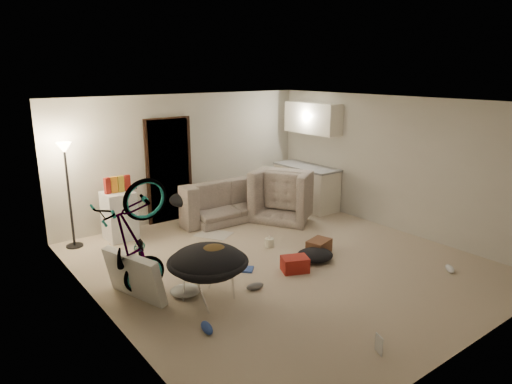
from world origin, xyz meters
TOP-DOWN VIEW (x-y plane):
  - floor at (0.00, 0.00)m, footprint 5.50×6.00m
  - ceiling at (0.00, 0.00)m, footprint 5.50×6.00m
  - wall_back at (0.00, 3.01)m, footprint 5.50×0.02m
  - wall_front at (0.00, -3.01)m, footprint 5.50×0.02m
  - wall_left at (-2.76, 0.00)m, footprint 0.02×6.00m
  - wall_right at (2.76, 0.00)m, footprint 0.02×6.00m
  - doorway at (-0.40, 2.97)m, footprint 0.85×0.10m
  - door_trim at (-0.40, 2.94)m, footprint 0.97×0.04m
  - floor_lamp at (-2.40, 2.65)m, footprint 0.28×0.28m
  - kitchen_counter at (2.43, 2.00)m, footprint 0.60×1.50m
  - counter_top at (2.43, 2.00)m, footprint 0.64×1.54m
  - kitchen_uppers at (2.56, 2.00)m, footprint 0.38×1.40m
  - sofa at (0.58, 2.45)m, footprint 2.15×0.90m
  - armchair at (1.65, 1.72)m, footprint 1.46×1.52m
  - bicycle at (-2.30, 0.21)m, footprint 1.71×0.78m
  - book_asset at (-0.73, -2.55)m, footprint 0.25×0.22m
  - mini_fridge at (-1.61, 2.55)m, footprint 0.52×0.52m
  - snack_box_0 at (-1.78, 2.55)m, footprint 0.11×0.09m
  - snack_box_1 at (-1.66, 2.55)m, footprint 0.11×0.08m
  - snack_box_2 at (-1.54, 2.55)m, footprint 0.10×0.08m
  - snack_box_3 at (-1.42, 2.55)m, footprint 0.11×0.08m
  - saucer_chair at (-1.55, -0.37)m, footprint 1.06×1.06m
  - hoodie at (-1.50, -0.40)m, footprint 0.57×0.51m
  - sofa_drape at (-0.37, 2.45)m, footprint 0.60×0.51m
  - tv_box at (-2.30, 0.25)m, footprint 0.53×1.01m
  - drink_case_a at (0.76, -0.10)m, footprint 0.46×0.39m
  - drink_case_b at (-0.04, -0.39)m, footprint 0.47×0.42m
  - juicer at (0.26, 0.60)m, footprint 0.16×0.16m
  - newspaper at (-0.17, 1.71)m, footprint 0.71×0.77m
  - book_blue at (-0.63, 0.11)m, footprint 0.36×0.36m
  - book_white at (-0.77, 1.07)m, footprint 0.29×0.33m
  - shoe_0 at (0.48, 2.55)m, footprint 0.27×0.19m
  - shoe_1 at (-1.21, 1.08)m, footprint 0.25×0.23m
  - shoe_2 at (-1.96, -1.01)m, footprint 0.17×0.29m
  - shoe_3 at (-0.88, -0.50)m, footprint 0.28×0.16m
  - shoe_4 at (1.82, -1.82)m, footprint 0.24×0.26m
  - clothes_lump_a at (0.48, -0.29)m, footprint 0.73×0.68m
  - clothes_lump_c at (-1.72, -0.06)m, footprint 0.53×0.51m

SIDE VIEW (x-z plane):
  - floor at x=0.00m, z-range -0.02..0.00m
  - newspaper at x=-0.17m, z-range 0.00..0.01m
  - book_asset at x=-0.73m, z-range 0.00..0.02m
  - book_white at x=-0.77m, z-range 0.00..0.03m
  - book_blue at x=-0.63m, z-range 0.00..0.03m
  - shoe_1 at x=-1.21m, z-range 0.00..0.09m
  - shoe_0 at x=0.48m, z-range 0.00..0.09m
  - shoe_4 at x=1.82m, z-range 0.00..0.09m
  - shoe_3 at x=-0.88m, z-range 0.00..0.10m
  - shoe_2 at x=-1.96m, z-range 0.00..0.10m
  - clothes_lump_c at x=-1.72m, z-range 0.00..0.13m
  - juicer at x=0.26m, z-range -0.02..0.20m
  - clothes_lump_a at x=0.48m, z-range 0.00..0.19m
  - drink_case_b at x=-0.04m, z-range 0.00..0.23m
  - drink_case_a at x=0.76m, z-range 0.00..0.23m
  - sofa at x=0.58m, z-range 0.00..0.62m
  - tv_box at x=-2.30m, z-range -0.01..0.65m
  - armchair at x=1.65m, z-range 0.00..0.76m
  - mini_fridge at x=-1.61m, z-range 0.00..0.86m
  - kitchen_counter at x=2.43m, z-range 0.00..0.88m
  - bicycle at x=-2.30m, z-range -0.04..0.93m
  - saucer_chair at x=-1.55m, z-range 0.07..0.82m
  - sofa_drape at x=-0.37m, z-range 0.40..0.68m
  - hoodie at x=-1.50m, z-range 0.55..0.77m
  - counter_top at x=2.43m, z-range 0.88..0.92m
  - snack_box_0 at x=-1.78m, z-range 0.85..1.15m
  - snack_box_1 at x=-1.66m, z-range 0.85..1.15m
  - snack_box_2 at x=-1.54m, z-range 0.85..1.15m
  - snack_box_3 at x=-1.42m, z-range 0.85..1.15m
  - doorway at x=-0.40m, z-range 0.00..2.04m
  - door_trim at x=-0.40m, z-range -0.03..2.07m
  - wall_back at x=0.00m, z-range 0.00..2.50m
  - wall_front at x=0.00m, z-range 0.00..2.50m
  - wall_left at x=-2.76m, z-range 0.00..2.50m
  - wall_right at x=2.76m, z-range 0.00..2.50m
  - floor_lamp at x=-2.40m, z-range 0.40..2.21m
  - kitchen_uppers at x=2.56m, z-range 1.62..2.27m
  - ceiling at x=0.00m, z-range 2.50..2.52m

